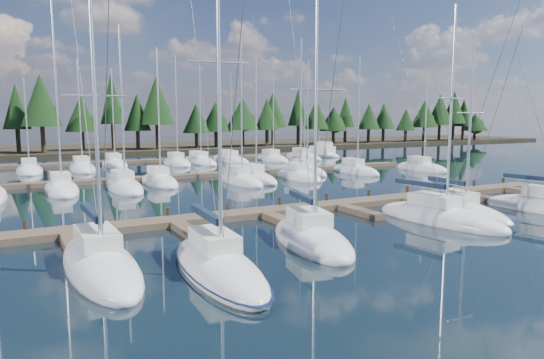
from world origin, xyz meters
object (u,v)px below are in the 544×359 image
front_sailboat_0 (100,264)px  front_sailboat_4 (460,213)px  front_sailboat_3 (439,217)px  main_dock (340,206)px  front_sailboat_1 (218,266)px  motor_yacht_right (322,154)px  front_sailboat_2 (311,238)px

front_sailboat_0 → front_sailboat_4: size_ratio=1.09×
front_sailboat_3 → front_sailboat_0: bearing=-179.8°
front_sailboat_3 → front_sailboat_4: front_sailboat_3 is taller
main_dock → front_sailboat_0: size_ratio=3.28×
front_sailboat_4 → front_sailboat_1: bearing=-170.1°
main_dock → front_sailboat_3: (2.95, -6.43, 0.08)m
front_sailboat_1 → front_sailboat_3: 16.25m
main_dock → motor_yacht_right: size_ratio=5.31×
main_dock → motor_yacht_right: 47.23m
main_dock → front_sailboat_0: 18.53m
front_sailboat_3 → front_sailboat_4: bearing=9.4°
front_sailboat_2 → front_sailboat_4: (12.30, 1.04, -0.01)m
front_sailboat_3 → main_dock: bearing=114.7°
front_sailboat_4 → motor_yacht_right: 50.05m
front_sailboat_2 → front_sailboat_3: bearing=3.7°
main_dock → front_sailboat_0: front_sailboat_0 is taller
front_sailboat_2 → front_sailboat_3: front_sailboat_2 is taller
motor_yacht_right → front_sailboat_3: bearing=-115.9°
front_sailboat_3 → front_sailboat_4: size_ratio=1.12×
front_sailboat_4 → motor_yacht_right: front_sailboat_4 is taller
main_dock → front_sailboat_2: bearing=-134.6°
front_sailboat_2 → main_dock: bearing=45.4°
front_sailboat_0 → front_sailboat_3: 20.31m
front_sailboat_1 → front_sailboat_2: 6.45m
front_sailboat_2 → front_sailboat_4: front_sailboat_2 is taller
main_dock → front_sailboat_2: (-6.97, -7.08, 0.08)m
front_sailboat_1 → main_dock: bearing=35.3°
front_sailboat_3 → front_sailboat_4: (2.37, 0.39, -0.00)m
front_sailboat_0 → front_sailboat_3: (20.31, 0.05, 0.00)m
front_sailboat_2 → front_sailboat_4: 12.34m
front_sailboat_0 → front_sailboat_3: front_sailboat_3 is taller
main_dock → front_sailboat_3: bearing=-65.3°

